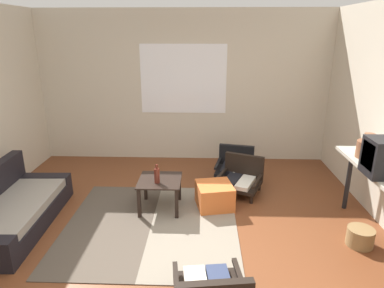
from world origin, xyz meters
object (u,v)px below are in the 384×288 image
(armchair_corner, at_px, (241,177))
(clay_vase, at_px, (368,148))
(wicker_basket, at_px, (360,237))
(couch, at_px, (10,211))
(console_shelf, at_px, (384,181))
(coffee_table, at_px, (160,185))
(ottoman_orange, at_px, (214,196))
(armchair_by_window, at_px, (235,165))
(glass_bottle, at_px, (157,175))

(armchair_corner, relative_size, clay_vase, 2.57)
(wicker_basket, bearing_deg, couch, 176.71)
(console_shelf, relative_size, wicker_basket, 5.99)
(console_shelf, bearing_deg, couch, 177.30)
(coffee_table, xyz_separation_m, clay_vase, (2.52, -0.26, 0.65))
(ottoman_orange, height_order, wicker_basket, ottoman_orange)
(clay_vase, bearing_deg, armchair_corner, 148.83)
(armchair_by_window, bearing_deg, clay_vase, -43.05)
(clay_vase, bearing_deg, coffee_table, 174.13)
(ottoman_orange, relative_size, clay_vase, 1.58)
(armchair_corner, height_order, console_shelf, console_shelf)
(armchair_by_window, bearing_deg, wicker_basket, -55.33)
(armchair_by_window, distance_m, clay_vase, 2.10)
(couch, bearing_deg, glass_bottle, 13.26)
(armchair_corner, xyz_separation_m, wicker_basket, (1.22, -1.33, -0.13))
(couch, xyz_separation_m, console_shelf, (4.32, -0.20, 0.57))
(armchair_by_window, relative_size, ottoman_orange, 1.45)
(ottoman_orange, bearing_deg, glass_bottle, -167.22)
(armchair_by_window, height_order, ottoman_orange, armchair_by_window)
(couch, relative_size, coffee_table, 3.11)
(ottoman_orange, distance_m, console_shelf, 2.05)
(couch, bearing_deg, coffee_table, 16.00)
(ottoman_orange, relative_size, console_shelf, 0.26)
(armchair_corner, height_order, clay_vase, clay_vase)
(coffee_table, distance_m, console_shelf, 2.66)
(coffee_table, bearing_deg, glass_bottle, -102.96)
(couch, bearing_deg, wicker_basket, -3.29)
(coffee_table, height_order, armchair_corner, armchair_corner)
(coffee_table, bearing_deg, wicker_basket, -17.69)
(armchair_by_window, height_order, glass_bottle, glass_bottle)
(couch, bearing_deg, clay_vase, 3.38)
(armchair_by_window, bearing_deg, console_shelf, -51.47)
(coffee_table, bearing_deg, armchair_by_window, 44.32)
(clay_vase, height_order, wicker_basket, clay_vase)
(wicker_basket, bearing_deg, clay_vase, 71.69)
(glass_bottle, bearing_deg, console_shelf, -13.70)
(armchair_corner, distance_m, glass_bottle, 1.38)
(glass_bottle, bearing_deg, coffee_table, 77.04)
(coffee_table, relative_size, armchair_by_window, 0.85)
(armchair_corner, bearing_deg, clay_vase, -31.17)
(coffee_table, xyz_separation_m, ottoman_orange, (0.74, 0.08, -0.18))
(clay_vase, bearing_deg, wicker_basket, -108.31)
(clay_vase, xyz_separation_m, glass_bottle, (-2.55, 0.16, -0.46))
(armchair_by_window, relative_size, wicker_basket, 2.29)
(armchair_by_window, bearing_deg, coffee_table, -135.68)
(coffee_table, height_order, ottoman_orange, coffee_table)
(console_shelf, bearing_deg, wicker_basket, -167.84)
(coffee_table, bearing_deg, console_shelf, -15.87)
(coffee_table, bearing_deg, armchair_corner, 26.83)
(armchair_corner, xyz_separation_m, clay_vase, (1.38, -0.84, 0.76))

